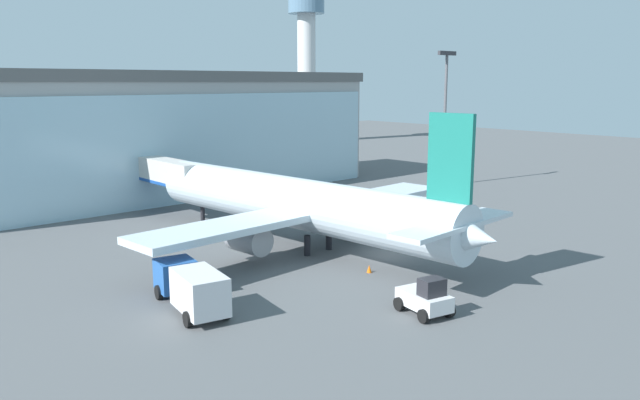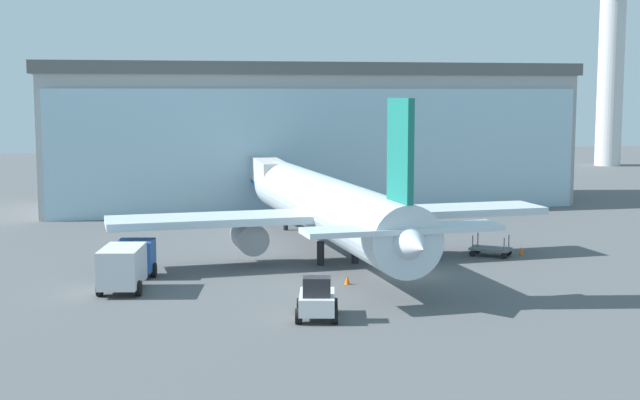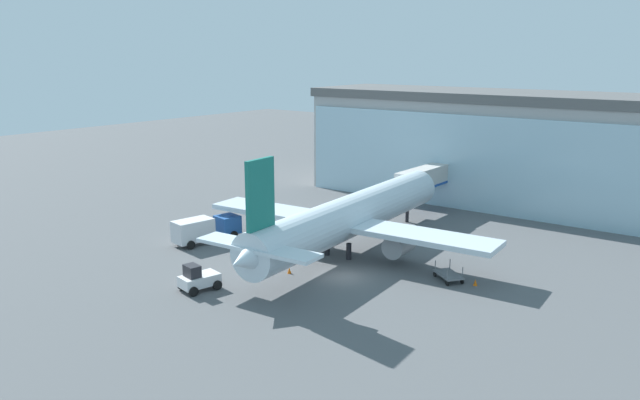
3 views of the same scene
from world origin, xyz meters
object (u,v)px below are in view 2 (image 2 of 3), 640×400
control_tower (612,36)px  baggage_cart (491,249)px  pushback_tug (317,300)px  catering_truck (127,263)px  safety_cone_wingtip (521,250)px  airplane (330,208)px  safety_cone_nose (347,280)px  jet_bridge (266,173)px

control_tower → baggage_cart: (-46.80, -69.78, -19.63)m
control_tower → pushback_tug: bearing=-126.2°
pushback_tug → catering_truck: bearing=57.3°
catering_truck → safety_cone_wingtip: catering_truck is taller
control_tower → baggage_cart: 86.28m
control_tower → pushback_tug: size_ratio=9.20×
control_tower → pushback_tug: control_tower is taller
safety_cone_wingtip → airplane: bearing=176.3°
baggage_cart → pushback_tug: (-15.31, -14.94, 0.47)m
airplane → pushback_tug: airplane is taller
safety_cone_nose → catering_truck: bearing=172.5°
jet_bridge → safety_cone_nose: 28.67m
catering_truck → safety_cone_wingtip: bearing=-68.5°
control_tower → safety_cone_nose: 98.89m
control_tower → baggage_cart: size_ratio=10.01×
jet_bridge → safety_cone_wingtip: jet_bridge is taller
jet_bridge → control_tower: size_ratio=0.42×
airplane → safety_cone_wingtip: airplane is taller
control_tower → safety_cone_nose: size_ratio=58.42×
catering_truck → safety_cone_wingtip: size_ratio=13.76×
catering_truck → baggage_cart: size_ratio=2.36×
baggage_cart → safety_cone_wingtip: 2.42m
jet_bridge → baggage_cart: jet_bridge is taller
catering_truck → baggage_cart: bearing=-67.9°
jet_bridge → pushback_tug: (-1.98, -36.10, -3.24)m
airplane → catering_truck: airplane is taller
baggage_cart → pushback_tug: pushback_tug is taller
control_tower → catering_truck: bearing=-133.7°
airplane → jet_bridge: bearing=0.6°
airplane → safety_cone_wingtip: size_ratio=64.08×
pushback_tug → safety_cone_wingtip: bearing=-38.1°
jet_bridge → airplane: bearing=-174.9°
catering_truck → safety_cone_nose: bearing=-87.7°
safety_cone_wingtip → jet_bridge: bearing=126.9°
jet_bridge → airplane: 20.12m
control_tower → safety_cone_nose: control_tower is taller
control_tower → pushback_tug: 106.78m
baggage_cart → safety_cone_nose: baggage_cart is taller
baggage_cart → pushback_tug: size_ratio=0.92×
safety_cone_nose → pushback_tug: bearing=-113.1°
catering_truck → pushback_tug: 13.61m
airplane → safety_cone_nose: airplane is taller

